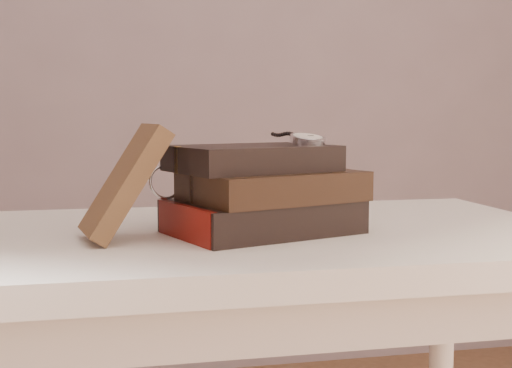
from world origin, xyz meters
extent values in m
cube|color=white|center=(0.00, 0.35, 0.73)|extent=(1.00, 0.60, 0.04)
cube|color=white|center=(0.00, 0.35, 0.67)|extent=(0.88, 0.49, 0.08)
cube|color=black|center=(0.00, 0.32, 0.77)|extent=(0.31, 0.26, 0.05)
cube|color=beige|center=(0.00, 0.32, 0.77)|extent=(0.30, 0.24, 0.04)
cube|color=gold|center=(-0.13, 0.30, 0.77)|extent=(0.01, 0.01, 0.05)
cube|color=#6B0F09|center=(-0.12, 0.27, 0.77)|extent=(0.07, 0.16, 0.05)
cube|color=black|center=(0.01, 0.31, 0.82)|extent=(0.29, 0.25, 0.04)
cube|color=beige|center=(0.02, 0.31, 0.82)|extent=(0.28, 0.23, 0.03)
cube|color=gold|center=(-0.11, 0.30, 0.82)|extent=(0.01, 0.01, 0.05)
cube|color=black|center=(-0.02, 0.32, 0.86)|extent=(0.27, 0.23, 0.04)
cube|color=beige|center=(-0.01, 0.32, 0.86)|extent=(0.26, 0.21, 0.03)
cube|color=gold|center=(-0.13, 0.31, 0.86)|extent=(0.01, 0.01, 0.04)
cube|color=#432C19|center=(-0.21, 0.30, 0.83)|extent=(0.14, 0.13, 0.17)
cylinder|color=silver|center=(0.07, 0.32, 0.89)|extent=(0.07, 0.07, 0.02)
cylinder|color=white|center=(0.07, 0.32, 0.90)|extent=(0.06, 0.06, 0.01)
torus|color=silver|center=(0.07, 0.32, 0.90)|extent=(0.07, 0.07, 0.01)
cylinder|color=silver|center=(0.06, 0.35, 0.89)|extent=(0.01, 0.01, 0.01)
cube|color=black|center=(0.07, 0.33, 0.90)|extent=(0.01, 0.02, 0.00)
cube|color=black|center=(0.08, 0.33, 0.90)|extent=(0.01, 0.01, 0.00)
sphere|color=black|center=(0.06, 0.36, 0.90)|extent=(0.01, 0.01, 0.01)
sphere|color=black|center=(0.06, 0.37, 0.90)|extent=(0.01, 0.01, 0.01)
sphere|color=black|center=(0.06, 0.38, 0.90)|extent=(0.01, 0.01, 0.01)
sphere|color=black|center=(0.06, 0.39, 0.90)|extent=(0.01, 0.01, 0.01)
sphere|color=black|center=(0.05, 0.40, 0.90)|extent=(0.01, 0.01, 0.01)
sphere|color=black|center=(0.05, 0.41, 0.90)|extent=(0.01, 0.01, 0.01)
sphere|color=black|center=(0.05, 0.42, 0.90)|extent=(0.01, 0.01, 0.01)
sphere|color=black|center=(0.05, 0.43, 0.90)|extent=(0.01, 0.01, 0.01)
sphere|color=black|center=(0.05, 0.44, 0.90)|extent=(0.01, 0.01, 0.01)
sphere|color=black|center=(0.05, 0.45, 0.90)|extent=(0.01, 0.01, 0.01)
torus|color=silver|center=(-0.15, 0.35, 0.83)|extent=(0.06, 0.03, 0.05)
torus|color=silver|center=(-0.09, 0.37, 0.83)|extent=(0.06, 0.03, 0.05)
cylinder|color=silver|center=(-0.12, 0.36, 0.83)|extent=(0.02, 0.01, 0.00)
cylinder|color=silver|center=(-0.19, 0.40, 0.82)|extent=(0.04, 0.11, 0.03)
cylinder|color=silver|center=(-0.09, 0.44, 0.82)|extent=(0.04, 0.11, 0.03)
camera|label=1|loc=(-0.24, -0.72, 0.93)|focal=49.34mm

